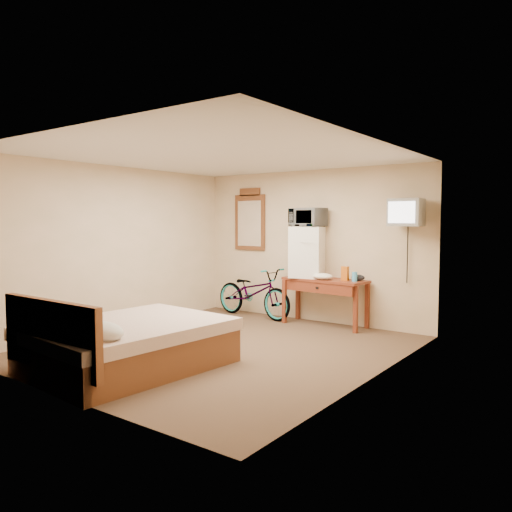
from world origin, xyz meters
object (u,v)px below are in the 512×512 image
object	(u,v)px
mini_fridge	(307,252)
bed	(124,343)
wall_mirror	(250,220)
desk	(324,286)
blue_cup	(355,277)
bicycle	(254,292)
crt_television	(406,213)
microwave	(308,217)

from	to	relation	value
mini_fridge	bed	distance (m)	3.55
mini_fridge	wall_mirror	xyz separation A→B (m)	(-1.33, 0.22, 0.52)
desk	blue_cup	size ratio (longest dim) A/B	9.86
bicycle	crt_television	bearing A→B (deg)	-81.62
desk	crt_television	bearing A→B (deg)	0.98
crt_television	bicycle	bearing A→B (deg)	-178.24
crt_television	blue_cup	bearing A→B (deg)	-177.68
bed	crt_television	bearing A→B (deg)	59.75
microwave	crt_television	world-z (taller)	crt_television
wall_mirror	mini_fridge	bearing A→B (deg)	-9.33
wall_mirror	desk	bearing A→B (deg)	-9.32
desk	crt_television	world-z (taller)	crt_television
wall_mirror	bicycle	distance (m)	1.33
wall_mirror	crt_television	bearing A→B (deg)	-4.85
microwave	crt_television	xyz separation A→B (m)	(1.62, -0.03, 0.06)
bicycle	bed	world-z (taller)	bed
microwave	bicycle	bearing A→B (deg)	-165.70
wall_mirror	bed	size ratio (longest dim) A/B	0.50
blue_cup	bicycle	bearing A→B (deg)	-178.47
mini_fridge	bed	xyz separation A→B (m)	(-0.36, -3.43, -0.87)
wall_mirror	bicycle	bearing A→B (deg)	-45.53
desk	bed	size ratio (longest dim) A/B	0.63
wall_mirror	bed	xyz separation A→B (m)	(0.97, -3.64, -1.39)
desk	bed	distance (m)	3.46
mini_fridge	bed	world-z (taller)	mini_fridge
crt_television	desk	bearing A→B (deg)	-179.02
mini_fridge	crt_television	distance (m)	1.74
desk	wall_mirror	world-z (taller)	wall_mirror
desk	wall_mirror	bearing A→B (deg)	170.68
crt_television	bed	xyz separation A→B (m)	(-1.98, -3.39, -1.49)
desk	blue_cup	xyz separation A→B (m)	(0.53, -0.01, 0.19)
crt_television	wall_mirror	xyz separation A→B (m)	(-2.95, 0.25, -0.10)
desk	bicycle	size ratio (longest dim) A/B	0.85
desk	microwave	world-z (taller)	microwave
blue_cup	crt_television	bearing A→B (deg)	2.32
blue_cup	microwave	bearing A→B (deg)	175.79
blue_cup	bicycle	world-z (taller)	blue_cup
blue_cup	bed	size ratio (longest dim) A/B	0.06
blue_cup	crt_television	world-z (taller)	crt_television
microwave	wall_mirror	world-z (taller)	wall_mirror
desk	microwave	bearing A→B (deg)	170.67
blue_cup	crt_television	size ratio (longest dim) A/B	0.25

